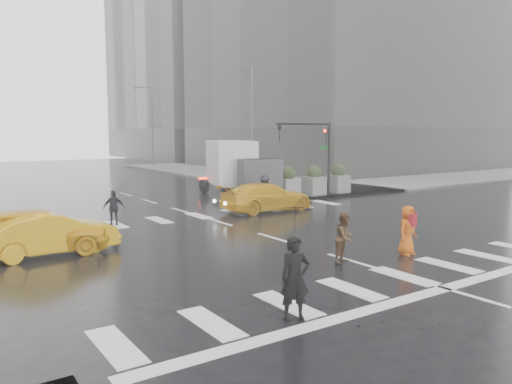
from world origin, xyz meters
TOP-DOWN VIEW (x-y plane):
  - ground at (0.00, 0.00)m, footprint 120.00×120.00m
  - sidewalk_ne at (19.50, 17.50)m, footprint 35.00×35.00m
  - building_ne_far at (29.00, 56.00)m, footprint 26.05×26.05m
  - road_markings at (0.00, 0.00)m, footprint 18.00×48.00m
  - traffic_signal_pole at (9.01, 8.01)m, footprint 4.45×0.42m
  - street_lamp_near at (10.87, 18.00)m, footprint 2.15×0.22m
  - street_lamp_far at (10.87, 38.00)m, footprint 2.15×0.22m
  - planter_west at (7.00, 8.20)m, footprint 1.10×1.10m
  - planter_mid at (9.00, 8.20)m, footprint 1.10×1.10m
  - planter_east at (11.00, 8.20)m, footprint 1.10×1.10m
  - pedestrian_black at (-4.43, -6.80)m, footprint 1.22×1.24m
  - pedestrian_brown at (-0.28, -4.00)m, footprint 0.87×0.77m
  - pedestrian_orange at (2.04, -4.45)m, footprint 0.84×0.60m
  - pedestrian_far_a at (-4.08, 5.84)m, footprint 0.98×0.73m
  - pedestrian_far_b at (4.00, 6.27)m, footprint 1.24×0.89m
  - taxi_front at (-7.77, 2.30)m, footprint 4.83×2.83m
  - taxi_mid at (-7.44, 2.00)m, footprint 4.30×1.79m
  - taxi_rear at (3.52, 5.43)m, footprint 4.30×2.01m
  - box_truck at (5.48, 11.24)m, footprint 2.39×6.38m

SIDE VIEW (x-z plane):
  - ground at x=0.00m, z-range 0.00..0.00m
  - road_markings at x=0.00m, z-range 0.00..0.01m
  - sidewalk_ne at x=19.50m, z-range 0.00..0.15m
  - taxi_mid at x=-7.44m, z-range 0.00..1.38m
  - taxi_rear at x=3.52m, z-range 0.00..1.41m
  - pedestrian_far_a at x=-4.08m, z-range 0.00..1.50m
  - pedestrian_brown at x=-0.28m, z-range 0.00..1.52m
  - taxi_front at x=-7.77m, z-range 0.00..1.54m
  - pedestrian_orange at x=2.04m, z-range 0.01..1.60m
  - pedestrian_far_b at x=4.00m, z-range 0.00..1.74m
  - planter_west at x=7.00m, z-range 0.08..1.88m
  - planter_mid at x=9.00m, z-range 0.08..1.88m
  - planter_east at x=11.00m, z-range 0.08..1.88m
  - pedestrian_black at x=-4.43m, z-range 0.37..2.80m
  - box_truck at x=5.48m, z-range 0.11..3.51m
  - traffic_signal_pole at x=9.01m, z-range 0.97..5.47m
  - street_lamp_near at x=10.87m, z-range 0.45..9.45m
  - street_lamp_far at x=10.87m, z-range 0.45..9.45m
  - building_ne_far at x=29.00m, z-range -1.73..34.27m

